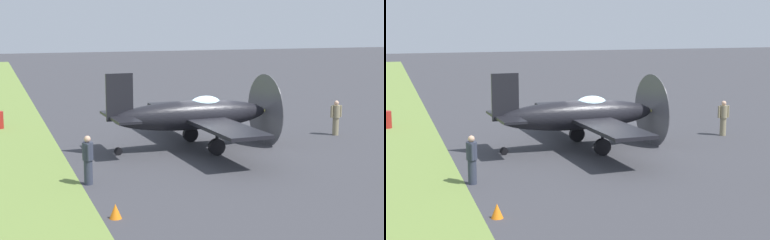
# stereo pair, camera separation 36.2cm
# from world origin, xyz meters

# --- Properties ---
(ground_plane) EXTENTS (160.00, 160.00, 0.00)m
(ground_plane) POSITION_xyz_m (0.00, 0.00, 0.00)
(ground_plane) COLOR #38383D
(airplane_lead) EXTENTS (10.16, 8.05, 3.63)m
(airplane_lead) POSITION_xyz_m (-0.24, -0.66, 1.52)
(airplane_lead) COLOR black
(airplane_lead) RESTS_ON ground
(ground_crew_chief) EXTENTS (0.63, 0.38, 1.73)m
(ground_crew_chief) POSITION_xyz_m (4.06, -6.12, 0.91)
(ground_crew_chief) COLOR #2D3342
(ground_crew_chief) RESTS_ON ground
(ground_crew_mechanic) EXTENTS (0.38, 0.63, 1.73)m
(ground_crew_mechanic) POSITION_xyz_m (-0.97, 6.97, 0.91)
(ground_crew_mechanic) COLOR #847A5B
(ground_crew_mechanic) RESTS_ON ground
(runway_marker_cone) EXTENTS (0.36, 0.36, 0.44)m
(runway_marker_cone) POSITION_xyz_m (7.95, -5.98, 0.22)
(runway_marker_cone) COLOR orange
(runway_marker_cone) RESTS_ON ground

